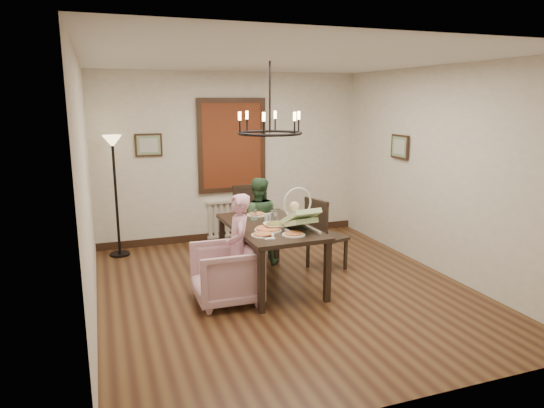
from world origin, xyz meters
TOP-DOWN VIEW (x-y plane):
  - room_shell at (0.00, 0.37)m, footprint 4.51×5.00m
  - dining_table at (-0.12, 0.25)m, footprint 1.01×1.72m
  - chair_far at (0.02, 1.41)m, footprint 0.49×0.49m
  - chair_right at (0.84, 0.53)m, footprint 0.56×0.56m
  - armchair at (-0.79, -0.11)m, footprint 0.77×0.76m
  - elderly_woman at (-0.62, -0.07)m, footprint 0.33×0.43m
  - seated_man at (-0.00, 1.08)m, footprint 0.61×0.53m
  - baby_bouncer at (0.12, -0.13)m, footprint 0.46×0.59m
  - salad_bowl at (-0.12, 0.06)m, footprint 0.33×0.33m
  - pizza_platter at (-0.23, -0.01)m, footprint 0.34×0.34m
  - drinking_glass at (-0.01, 0.34)m, footprint 0.07×0.07m
  - window_blinds at (0.00, 2.46)m, footprint 1.00×0.03m
  - radiator at (0.00, 2.48)m, footprint 0.92×0.12m
  - picture_back at (-1.35, 2.47)m, footprint 0.42×0.03m
  - picture_right at (2.21, 0.90)m, footprint 0.03×0.42m
  - floor_lamp at (-1.90, 2.15)m, footprint 0.30×0.30m
  - chandelier at (-0.12, 0.25)m, footprint 0.80×0.80m

SIDE VIEW (x-z plane):
  - armchair at x=-0.79m, z-range 0.00..0.69m
  - radiator at x=0.00m, z-range 0.04..0.66m
  - chair_right at x=0.84m, z-range 0.00..1.04m
  - seated_man at x=0.00m, z-range 0.00..1.05m
  - elderly_woman at x=-0.62m, z-range 0.00..1.06m
  - chair_far at x=0.02m, z-range 0.00..1.09m
  - dining_table at x=-0.12m, z-range 0.31..1.10m
  - pizza_platter at x=-0.23m, z-range 0.79..0.83m
  - salad_bowl at x=-0.12m, z-range 0.79..0.87m
  - drinking_glass at x=-0.01m, z-range 0.79..0.92m
  - floor_lamp at x=-1.90m, z-range 0.00..1.80m
  - baby_bouncer at x=0.12m, z-range 0.79..1.16m
  - room_shell at x=0.00m, z-range -0.01..2.80m
  - window_blinds at x=0.00m, z-range 0.90..2.30m
  - picture_back at x=-1.35m, z-range 1.47..1.83m
  - picture_right at x=2.21m, z-range 1.47..1.83m
  - chandelier at x=-0.12m, z-range 1.93..1.97m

